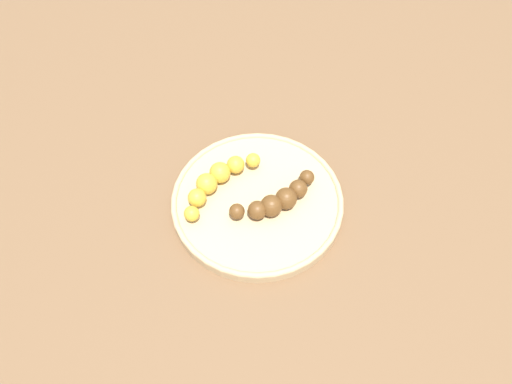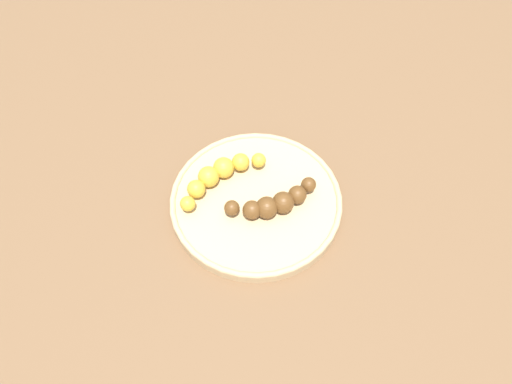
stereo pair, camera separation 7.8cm
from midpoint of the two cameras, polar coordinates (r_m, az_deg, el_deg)
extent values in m
plane|color=brown|center=(0.81, 2.74, -1.73)|extent=(2.40, 2.40, 0.00)
cylinder|color=tan|center=(0.80, 2.77, -1.38)|extent=(0.29, 0.29, 0.02)
torus|color=tan|center=(0.79, 2.80, -1.02)|extent=(0.29, 0.29, 0.01)
sphere|color=gold|center=(0.82, 3.05, 3.73)|extent=(0.03, 0.03, 0.03)
sphere|color=gold|center=(0.81, 0.83, 3.50)|extent=(0.03, 0.03, 0.03)
sphere|color=gold|center=(0.80, -1.26, 2.81)|extent=(0.04, 0.04, 0.04)
sphere|color=gold|center=(0.79, -3.09, 1.68)|extent=(0.04, 0.04, 0.04)
sphere|color=gold|center=(0.78, -4.55, 0.17)|extent=(0.03, 0.03, 0.03)
sphere|color=gold|center=(0.77, -5.54, -1.65)|extent=(0.03, 0.03, 0.03)
sphere|color=#593819|center=(0.76, -0.07, -2.19)|extent=(0.03, 0.03, 0.03)
sphere|color=#593819|center=(0.76, 2.11, -2.37)|extent=(0.03, 0.03, 0.03)
sphere|color=#593819|center=(0.76, 4.26, -2.13)|extent=(0.04, 0.04, 0.04)
sphere|color=#593819|center=(0.77, 6.24, -1.50)|extent=(0.04, 0.04, 0.04)
sphere|color=#593819|center=(0.78, 7.94, -0.54)|extent=(0.03, 0.03, 0.03)
sphere|color=#593819|center=(0.79, 9.26, 0.70)|extent=(0.03, 0.03, 0.03)
camera|label=1|loc=(0.04, -87.13, 4.15)|focal=32.58mm
camera|label=2|loc=(0.04, 92.87, -4.15)|focal=32.58mm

